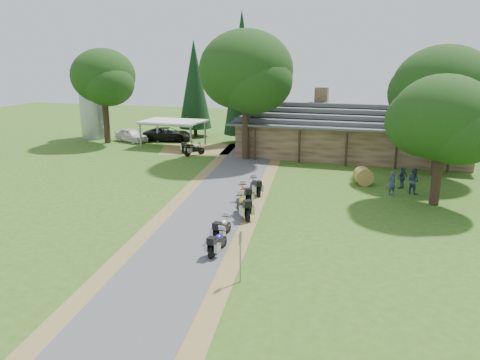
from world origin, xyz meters
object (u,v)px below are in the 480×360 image
(motorcycle_row_b, at_px, (222,227))
(motorcycle_carport_b, at_px, (194,149))
(lodge, at_px, (351,130))
(carport, at_px, (173,134))
(motorcycle_row_c, at_px, (244,205))
(hay_bale, at_px, (363,176))
(motorcycle_carport_a, at_px, (188,146))
(car_white_sedan, at_px, (131,133))
(silo, at_px, (94,109))
(car_dark_suv, at_px, (168,131))
(motorcycle_row_d, at_px, (245,193))
(motorcycle_row_a, at_px, (218,241))
(motorcycle_row_e, at_px, (255,185))

(motorcycle_row_b, relative_size, motorcycle_carport_b, 0.92)
(lodge, bearing_deg, carport, -177.61)
(motorcycle_row_c, xyz_separation_m, hay_bale, (6.16, 9.37, -0.07))
(carport, height_order, motorcycle_carport_a, carport)
(motorcycle_row_b, bearing_deg, car_white_sedan, 42.31)
(silo, relative_size, car_dark_suv, 1.13)
(silo, xyz_separation_m, motorcycle_carport_b, (14.74, -6.12, -2.62))
(lodge, relative_size, silo, 3.27)
(motorcycle_row_c, xyz_separation_m, motorcycle_row_d, (-0.70, 2.57, -0.04))
(motorcycle_row_a, relative_size, motorcycle_row_c, 0.83)
(lodge, relative_size, motorcycle_row_e, 12.00)
(motorcycle_row_e, bearing_deg, motorcycle_carport_a, 7.74)
(motorcycle_row_c, bearing_deg, carport, 2.71)
(motorcycle_row_b, bearing_deg, motorcycle_row_c, 2.27)
(motorcycle_row_b, distance_m, motorcycle_row_e, 8.14)
(motorcycle_row_a, distance_m, hay_bale, 15.76)
(lodge, height_order, motorcycle_row_e, lodge)
(motorcycle_row_a, bearing_deg, lodge, -5.44)
(silo, height_order, motorcycle_row_a, silo)
(car_dark_suv, bearing_deg, motorcycle_row_c, -158.10)
(car_dark_suv, relative_size, motorcycle_row_e, 3.25)
(motorcycle_row_b, height_order, motorcycle_carport_a, motorcycle_carport_a)
(car_dark_suv, distance_m, motorcycle_carport_a, 7.18)
(motorcycle_row_b, height_order, motorcycle_row_d, motorcycle_row_d)
(motorcycle_row_a, relative_size, motorcycle_row_b, 0.98)
(motorcycle_carport_b, bearing_deg, motorcycle_row_c, -111.37)
(motorcycle_row_d, bearing_deg, lodge, -48.10)
(motorcycle_row_b, xyz_separation_m, motorcycle_carport_a, (-10.56, 19.96, 0.01))
(motorcycle_row_d, relative_size, motorcycle_carport_b, 1.01)
(lodge, distance_m, motorcycle_row_e, 15.88)
(carport, bearing_deg, lodge, 3.84)
(car_dark_suv, bearing_deg, motorcycle_row_b, -162.00)
(motorcycle_row_b, distance_m, motorcycle_row_c, 3.39)
(lodge, relative_size, car_dark_suv, 3.69)
(motorcycle_row_e, bearing_deg, motorcycle_row_a, 152.99)
(carport, relative_size, motorcycle_row_b, 3.56)
(motorcycle_row_d, xyz_separation_m, hay_bale, (6.86, 6.80, -0.03))
(lodge, xyz_separation_m, silo, (-28.66, 1.81, 0.82))
(car_white_sedan, distance_m, car_dark_suv, 3.98)
(lodge, relative_size, motorcycle_carport_a, 12.03)
(motorcycle_row_b, relative_size, hay_bale, 1.39)
(motorcycle_row_a, distance_m, motorcycle_row_d, 7.91)
(motorcycle_row_a, height_order, motorcycle_row_d, motorcycle_row_d)
(car_dark_suv, height_order, motorcycle_carport_b, car_dark_suv)
(motorcycle_row_d, xyz_separation_m, motorcycle_row_e, (0.08, 2.16, -0.05))
(carport, bearing_deg, hay_bale, -24.72)
(silo, relative_size, motorcycle_row_c, 3.19)
(motorcycle_carport_b, relative_size, hay_bale, 1.51)
(car_white_sedan, xyz_separation_m, motorcycle_row_d, (18.30, -17.64, -0.25))
(motorcycle_row_c, bearing_deg, motorcycle_carport_b, -0.69)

